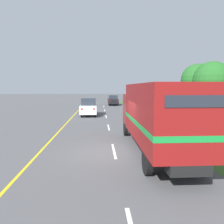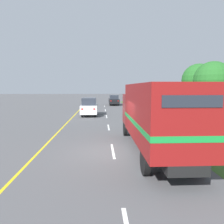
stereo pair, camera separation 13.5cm
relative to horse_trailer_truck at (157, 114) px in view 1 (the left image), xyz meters
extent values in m
plane|color=#515154|center=(-2.06, 0.25, -1.91)|extent=(200.00, 200.00, 0.00)
cube|color=yellow|center=(-5.76, 12.07, -1.91)|extent=(0.12, 54.81, 0.01)
cube|color=white|center=(-2.06, 0.43, -1.91)|extent=(0.12, 2.60, 0.01)
cube|color=white|center=(-2.06, 7.03, -1.91)|extent=(0.12, 2.60, 0.01)
cube|color=white|center=(-2.06, 13.63, -1.91)|extent=(0.12, 2.60, 0.01)
cube|color=white|center=(-2.06, 20.23, -1.91)|extent=(0.12, 2.60, 0.01)
cube|color=white|center=(-2.06, 26.83, -1.91)|extent=(0.12, 2.60, 0.01)
cylinder|color=black|center=(-1.03, 3.99, -1.41)|extent=(0.22, 1.00, 1.00)
cylinder|color=black|center=(1.03, 3.99, -1.41)|extent=(0.22, 1.00, 1.00)
cylinder|color=black|center=(-1.03, -2.65, -1.41)|extent=(0.22, 1.00, 1.00)
cylinder|color=black|center=(1.03, -2.65, -1.41)|extent=(0.22, 1.00, 1.00)
cube|color=black|center=(0.00, 0.25, -1.23)|extent=(1.32, 8.84, 0.36)
cube|color=maroon|center=(0.00, -0.80, 0.20)|extent=(2.41, 6.74, 2.51)
cube|color=#198C38|center=(0.00, -0.80, -0.24)|extent=(2.43, 6.76, 0.20)
cube|color=#232833|center=(0.00, -4.18, 0.89)|extent=(1.80, 0.03, 0.36)
cube|color=maroon|center=(0.00, 3.62, -0.10)|extent=(2.31, 2.10, 1.90)
cube|color=#283342|center=(0.00, 4.68, 0.13)|extent=(2.04, 0.03, 0.85)
cylinder|color=black|center=(-4.73, 15.85, -1.58)|extent=(0.16, 0.66, 0.66)
cylinder|color=black|center=(-3.26, 15.85, -1.58)|extent=(0.16, 0.66, 0.66)
cylinder|color=black|center=(-4.73, 13.27, -1.58)|extent=(0.16, 0.66, 0.66)
cylinder|color=black|center=(-3.26, 13.27, -1.58)|extent=(0.16, 0.66, 0.66)
cube|color=white|center=(-3.99, 14.56, -1.12)|extent=(1.80, 4.15, 0.93)
cube|color=#282D38|center=(-3.99, 14.40, -0.26)|extent=(1.55, 2.28, 0.79)
cube|color=red|center=(-4.62, 12.47, -0.96)|extent=(0.20, 0.03, 0.14)
cube|color=red|center=(-3.36, 12.47, -0.96)|extent=(0.20, 0.03, 0.14)
cylinder|color=black|center=(-1.07, 30.86, -1.58)|extent=(0.16, 0.66, 0.66)
cylinder|color=black|center=(0.40, 30.86, -1.58)|extent=(0.16, 0.66, 0.66)
cylinder|color=black|center=(-1.07, 28.07, -1.58)|extent=(0.16, 0.66, 0.66)
cylinder|color=black|center=(0.40, 28.07, -1.58)|extent=(0.16, 0.66, 0.66)
cube|color=black|center=(-0.33, 29.47, -1.17)|extent=(1.80, 4.50, 0.82)
cube|color=#282D38|center=(-0.33, 29.29, -0.41)|extent=(1.55, 2.48, 0.70)
cube|color=red|center=(-0.96, 27.21, -1.03)|extent=(0.20, 0.03, 0.14)
cube|color=red|center=(0.30, 27.21, -1.03)|extent=(0.20, 0.03, 0.14)
cylinder|color=#9E9EA3|center=(3.83, 7.06, -0.71)|extent=(0.09, 0.09, 2.41)
cylinder|color=#9E9EA3|center=(5.11, 7.06, -0.71)|extent=(0.09, 0.09, 2.41)
cube|color=#196B33|center=(4.47, 7.06, -0.08)|extent=(1.83, 0.06, 1.16)
cube|color=#196B33|center=(5.09, 7.06, 0.68)|extent=(0.59, 0.06, 0.32)
cube|color=silver|center=(4.47, 7.03, -0.08)|extent=(1.43, 0.02, 0.21)
cylinder|color=#4C3823|center=(8.63, 11.39, -0.71)|extent=(0.37, 0.37, 2.40)
sphere|color=#236023|center=(8.63, 11.39, 2.01)|extent=(3.81, 3.81, 3.81)
cylinder|color=#4C3823|center=(9.50, 16.59, -0.66)|extent=(0.44, 0.44, 2.50)
sphere|color=#236023|center=(9.50, 16.59, 2.21)|extent=(4.07, 4.07, 4.07)
cylinder|color=white|center=(2.14, -0.07, -1.44)|extent=(0.07, 0.07, 0.95)
cylinder|color=orange|center=(2.14, -0.07, -1.17)|extent=(0.08, 0.08, 0.10)
camera|label=1|loc=(-2.77, -10.33, 1.29)|focal=35.00mm
camera|label=2|loc=(-2.63, -10.34, 1.29)|focal=35.00mm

